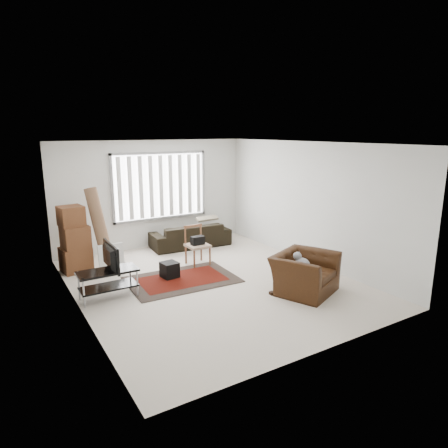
# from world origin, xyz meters

# --- Properties ---
(room) EXTENTS (6.00, 6.02, 2.71)m
(room) POSITION_xyz_m (0.03, 0.51, 1.76)
(room) COLOR beige
(room) RESTS_ON ground
(persian_rug) EXTENTS (2.18, 1.50, 0.02)m
(persian_rug) POSITION_xyz_m (-0.46, 0.39, 0.01)
(persian_rug) COLOR black
(persian_rug) RESTS_ON ground
(tv_stand) EXTENTS (1.04, 0.47, 0.52)m
(tv_stand) POSITION_xyz_m (-1.95, 0.28, 0.38)
(tv_stand) COLOR black
(tv_stand) RESTS_ON ground
(tv) EXTENTS (0.11, 0.84, 0.48)m
(tv) POSITION_xyz_m (-1.95, 0.28, 0.76)
(tv) COLOR black
(tv) RESTS_ON tv_stand
(subwoofer) EXTENTS (0.35, 0.35, 0.31)m
(subwoofer) POSITION_xyz_m (-0.62, 0.63, 0.17)
(subwoofer) COLOR black
(subwoofer) RESTS_ON persian_rug
(moving_boxes) EXTENTS (0.64, 0.59, 1.41)m
(moving_boxes) POSITION_xyz_m (-2.15, 2.04, 0.65)
(moving_boxes) COLOR brown
(moving_boxes) RESTS_ON ground
(white_flatpack) EXTENTS (0.51, 0.17, 0.66)m
(white_flatpack) POSITION_xyz_m (-1.57, 1.41, 0.33)
(white_flatpack) COLOR silver
(white_flatpack) RESTS_ON ground
(rolled_rug) EXTENTS (0.55, 0.76, 1.78)m
(rolled_rug) POSITION_xyz_m (-1.64, 1.87, 0.89)
(rolled_rug) COLOR brown
(rolled_rug) RESTS_ON ground
(sofa) EXTENTS (2.08, 1.02, 0.78)m
(sofa) POSITION_xyz_m (0.77, 2.45, 0.39)
(sofa) COLOR black
(sofa) RESTS_ON ground
(side_chair) EXTENTS (0.48, 0.48, 0.87)m
(side_chair) POSITION_xyz_m (0.26, 1.10, 0.48)
(side_chair) COLOR #9C7F66
(side_chair) RESTS_ON ground
(armchair) EXTENTS (1.42, 1.34, 0.83)m
(armchair) POSITION_xyz_m (1.22, -1.33, 0.42)
(armchair) COLOR #331A0A
(armchair) RESTS_ON ground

